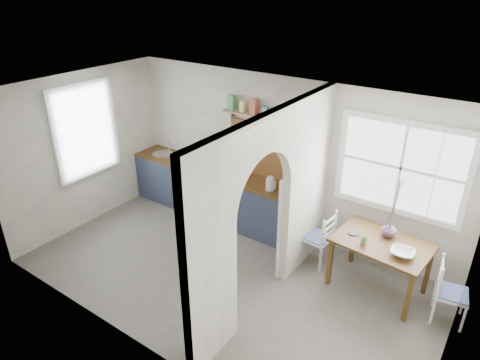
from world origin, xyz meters
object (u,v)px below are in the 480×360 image
Objects in this scene: dining_table at (378,266)px; kettle at (270,183)px; chair_right at (452,292)px; chair_left at (317,237)px; vase at (389,229)px.

kettle reaches higher than dining_table.
dining_table is 1.45× the size of chair_right.
chair_right is (0.94, -0.06, 0.04)m from dining_table.
dining_table is 0.94m from chair_right.
kettle is at bearing -92.37° from chair_left.
kettle is 1.04× the size of vase.
dining_table is 5.48× the size of kettle.
dining_table is 1.99m from kettle.
kettle is (-1.87, 0.22, 0.63)m from dining_table.
vase is at bearing 92.12° from dining_table.
chair_left is 1.09m from kettle.
chair_right is (1.90, -0.16, -0.02)m from chair_left.
vase is at bearing 64.27° from chair_right.
chair_left is at bearing -11.39° from kettle.
dining_table is at bearing 89.42° from chair_left.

